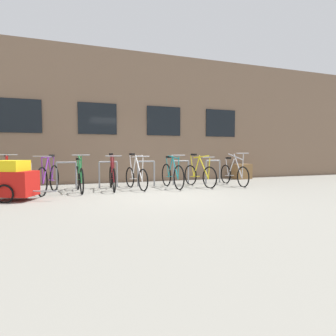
{
  "coord_description": "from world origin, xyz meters",
  "views": [
    {
      "loc": [
        -2.07,
        -6.68,
        1.11
      ],
      "look_at": [
        0.81,
        1.6,
        0.58
      ],
      "focal_mm": 29.63,
      "sensor_mm": 36.0,
      "label": 1
    }
  ],
  "objects_px": {
    "planter_box": "(242,171)",
    "bicycle_silver": "(234,174)",
    "bicycle_red": "(7,179)",
    "bicycle_maroon": "(112,176)",
    "bicycle_white": "(136,176)",
    "bicycle_yellow": "(200,174)",
    "bicycle_teal": "(172,175)",
    "bicycle_purple": "(49,178)",
    "bicycle_green": "(80,178)",
    "bike_trailer": "(13,180)"
  },
  "relations": [
    {
      "from": "bicycle_red",
      "to": "planter_box",
      "type": "bearing_deg",
      "value": 10.25
    },
    {
      "from": "planter_box",
      "to": "bicycle_silver",
      "type": "bearing_deg",
      "value": -130.92
    },
    {
      "from": "bicycle_green",
      "to": "planter_box",
      "type": "relative_size",
      "value": 2.4
    },
    {
      "from": "bicycle_silver",
      "to": "bike_trailer",
      "type": "distance_m",
      "value": 6.37
    },
    {
      "from": "bicycle_teal",
      "to": "bicycle_silver",
      "type": "bearing_deg",
      "value": -1.16
    },
    {
      "from": "bicycle_teal",
      "to": "bicycle_maroon",
      "type": "bearing_deg",
      "value": 174.44
    },
    {
      "from": "bicycle_purple",
      "to": "bicycle_yellow",
      "type": "bearing_deg",
      "value": 0.45
    },
    {
      "from": "bicycle_purple",
      "to": "bicycle_red",
      "type": "xyz_separation_m",
      "value": [
        -0.99,
        0.18,
        0.0
      ]
    },
    {
      "from": "planter_box",
      "to": "bicycle_maroon",
      "type": "bearing_deg",
      "value": -165.09
    },
    {
      "from": "bicycle_red",
      "to": "bicycle_white",
      "type": "bearing_deg",
      "value": -0.95
    },
    {
      "from": "bicycle_teal",
      "to": "bicycle_white",
      "type": "relative_size",
      "value": 1.06
    },
    {
      "from": "bicycle_teal",
      "to": "bicycle_green",
      "type": "distance_m",
      "value": 2.7
    },
    {
      "from": "planter_box",
      "to": "bicycle_white",
      "type": "bearing_deg",
      "value": -162.1
    },
    {
      "from": "bicycle_maroon",
      "to": "bike_trailer",
      "type": "xyz_separation_m",
      "value": [
        -2.37,
        -1.07,
        0.09
      ]
    },
    {
      "from": "bicycle_purple",
      "to": "bicycle_maroon",
      "type": "xyz_separation_m",
      "value": [
        1.69,
        0.2,
        -0.02
      ]
    },
    {
      "from": "bicycle_purple",
      "to": "bicycle_silver",
      "type": "height_order",
      "value": "bicycle_silver"
    },
    {
      "from": "bicycle_teal",
      "to": "bicycle_white",
      "type": "height_order",
      "value": "bicycle_white"
    },
    {
      "from": "bicycle_red",
      "to": "bicycle_silver",
      "type": "bearing_deg",
      "value": -1.66
    },
    {
      "from": "bicycle_red",
      "to": "bicycle_yellow",
      "type": "xyz_separation_m",
      "value": [
        5.4,
        -0.14,
        -0.03
      ]
    },
    {
      "from": "bicycle_purple",
      "to": "bicycle_silver",
      "type": "xyz_separation_m",
      "value": [
        5.63,
        -0.02,
        -0.03
      ]
    },
    {
      "from": "bicycle_red",
      "to": "bicycle_silver",
      "type": "relative_size",
      "value": 0.96
    },
    {
      "from": "bicycle_green",
      "to": "bicycle_silver",
      "type": "relative_size",
      "value": 0.96
    },
    {
      "from": "bicycle_red",
      "to": "bicycle_maroon",
      "type": "bearing_deg",
      "value": 0.57
    },
    {
      "from": "bicycle_white",
      "to": "planter_box",
      "type": "bearing_deg",
      "value": 17.9
    },
    {
      "from": "bicycle_teal",
      "to": "bicycle_yellow",
      "type": "distance_m",
      "value": 0.92
    },
    {
      "from": "bicycle_yellow",
      "to": "bicycle_white",
      "type": "bearing_deg",
      "value": 177.61
    },
    {
      "from": "bicycle_red",
      "to": "bicycle_yellow",
      "type": "relative_size",
      "value": 1.02
    },
    {
      "from": "bicycle_purple",
      "to": "bicycle_white",
      "type": "relative_size",
      "value": 1.05
    },
    {
      "from": "bicycle_teal",
      "to": "bicycle_green",
      "type": "relative_size",
      "value": 1.01
    },
    {
      "from": "bicycle_purple",
      "to": "bicycle_maroon",
      "type": "bearing_deg",
      "value": 6.82
    },
    {
      "from": "bicycle_green",
      "to": "bicycle_maroon",
      "type": "distance_m",
      "value": 0.91
    },
    {
      "from": "bicycle_white",
      "to": "bike_trailer",
      "type": "relative_size",
      "value": 1.09
    },
    {
      "from": "bicycle_white",
      "to": "bicycle_red",
      "type": "bearing_deg",
      "value": 179.05
    },
    {
      "from": "bicycle_yellow",
      "to": "bicycle_silver",
      "type": "height_order",
      "value": "bicycle_silver"
    },
    {
      "from": "bicycle_teal",
      "to": "bike_trailer",
      "type": "relative_size",
      "value": 1.16
    },
    {
      "from": "bicycle_teal",
      "to": "bicycle_red",
      "type": "relative_size",
      "value": 1.0
    },
    {
      "from": "bicycle_teal",
      "to": "bicycle_yellow",
      "type": "xyz_separation_m",
      "value": [
        0.92,
        0.01,
        -0.02
      ]
    },
    {
      "from": "bicycle_yellow",
      "to": "bike_trailer",
      "type": "xyz_separation_m",
      "value": [
        -5.08,
        -0.9,
        0.09
      ]
    },
    {
      "from": "bicycle_teal",
      "to": "bicycle_purple",
      "type": "bearing_deg",
      "value": -179.55
    },
    {
      "from": "bicycle_green",
      "to": "bike_trailer",
      "type": "relative_size",
      "value": 1.15
    },
    {
      "from": "bicycle_purple",
      "to": "bicycle_silver",
      "type": "distance_m",
      "value": 5.63
    },
    {
      "from": "bicycle_red",
      "to": "bicycle_silver",
      "type": "xyz_separation_m",
      "value": [
        6.62,
        -0.19,
        -0.03
      ]
    },
    {
      "from": "bicycle_red",
      "to": "bicycle_white",
      "type": "height_order",
      "value": "bicycle_white"
    },
    {
      "from": "planter_box",
      "to": "bicycle_red",
      "type": "bearing_deg",
      "value": -169.75
    },
    {
      "from": "bicycle_red",
      "to": "bike_trailer",
      "type": "distance_m",
      "value": 1.09
    },
    {
      "from": "bicycle_white",
      "to": "bicycle_purple",
      "type": "bearing_deg",
      "value": -177.12
    },
    {
      "from": "bicycle_white",
      "to": "planter_box",
      "type": "xyz_separation_m",
      "value": [
        4.68,
        1.51,
        -0.07
      ]
    },
    {
      "from": "bicycle_maroon",
      "to": "bicycle_silver",
      "type": "bearing_deg",
      "value": -3.17
    },
    {
      "from": "bicycle_purple",
      "to": "bicycle_silver",
      "type": "relative_size",
      "value": 0.95
    },
    {
      "from": "bicycle_maroon",
      "to": "bicycle_yellow",
      "type": "bearing_deg",
      "value": -3.52
    }
  ]
}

